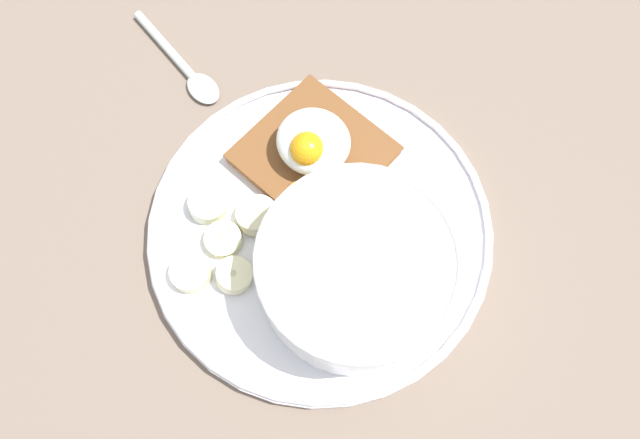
# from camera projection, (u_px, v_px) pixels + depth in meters

# --- Properties ---
(ground_plane) EXTENTS (1.20, 1.20, 0.02)m
(ground_plane) POSITION_uv_depth(u_px,v_px,m) (320.00, 237.00, 0.52)
(ground_plane) COLOR #746255
(ground_plane) RESTS_ON ground
(plate) EXTENTS (0.28, 0.28, 0.02)m
(plate) POSITION_uv_depth(u_px,v_px,m) (320.00, 229.00, 0.50)
(plate) COLOR white
(plate) RESTS_ON ground_plane
(oatmeal_bowl) EXTENTS (0.15, 0.15, 0.06)m
(oatmeal_bowl) POSITION_uv_depth(u_px,v_px,m) (357.00, 270.00, 0.45)
(oatmeal_bowl) COLOR white
(oatmeal_bowl) RESTS_ON plate
(toast_slice) EXTENTS (0.12, 0.12, 0.01)m
(toast_slice) POSITION_uv_depth(u_px,v_px,m) (314.00, 154.00, 0.51)
(toast_slice) COLOR brown
(toast_slice) RESTS_ON plate
(poached_egg) EXTENTS (0.06, 0.08, 0.04)m
(poached_egg) POSITION_uv_depth(u_px,v_px,m) (312.00, 143.00, 0.49)
(poached_egg) COLOR white
(poached_egg) RESTS_ON toast_slice
(banana_slice_front) EXTENTS (0.04, 0.04, 0.01)m
(banana_slice_front) POSITION_uv_depth(u_px,v_px,m) (223.00, 239.00, 0.49)
(banana_slice_front) COLOR beige
(banana_slice_front) RESTS_ON plate
(banana_slice_left) EXTENTS (0.05, 0.05, 0.02)m
(banana_slice_left) POSITION_uv_depth(u_px,v_px,m) (257.00, 215.00, 0.49)
(banana_slice_left) COLOR beige
(banana_slice_left) RESTS_ON plate
(banana_slice_back) EXTENTS (0.04, 0.04, 0.01)m
(banana_slice_back) POSITION_uv_depth(u_px,v_px,m) (209.00, 204.00, 0.50)
(banana_slice_back) COLOR #F0EFC6
(banana_slice_back) RESTS_ON plate
(banana_slice_right) EXTENTS (0.04, 0.04, 0.01)m
(banana_slice_right) POSITION_uv_depth(u_px,v_px,m) (191.00, 272.00, 0.48)
(banana_slice_right) COLOR beige
(banana_slice_right) RESTS_ON plate
(banana_slice_inner) EXTENTS (0.04, 0.04, 0.02)m
(banana_slice_inner) POSITION_uv_depth(u_px,v_px,m) (234.00, 275.00, 0.48)
(banana_slice_inner) COLOR #F6EAB9
(banana_slice_inner) RESTS_ON plate
(spoon) EXTENTS (0.12, 0.05, 0.01)m
(spoon) POSITION_uv_depth(u_px,v_px,m) (185.00, 68.00, 0.56)
(spoon) COLOR silver
(spoon) RESTS_ON ground_plane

